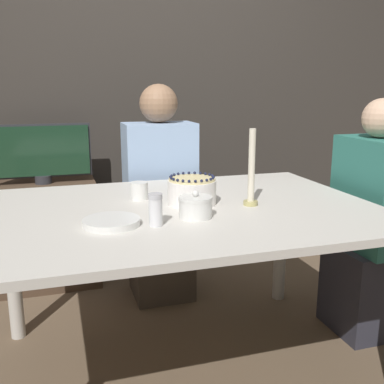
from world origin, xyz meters
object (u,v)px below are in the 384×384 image
Objects in this scene: sugar_bowl at (195,207)px; candle at (251,174)px; person_woman_floral at (371,235)px; tv_monitor at (41,153)px; cake at (192,191)px; sugar_shaker at (155,210)px; person_man_blue_shirt at (160,207)px.

sugar_bowl is 0.40× the size of candle.
person_woman_floral is 1.93m from tv_monitor.
sugar_bowl is at bearing -103.93° from cake.
sugar_bowl is 1.06m from person_woman_floral.
cake is 0.99m from person_woman_floral.
sugar_shaker is 0.10× the size of person_woman_floral.
sugar_bowl is 0.10× the size of person_man_blue_shirt.
sugar_bowl is 0.31m from candle.
candle is at bearing -22.09° from cake.
person_man_blue_shirt is 1.06× the size of person_woman_floral.
cake is 0.77m from person_man_blue_shirt.
candle is (0.23, -0.09, 0.08)m from cake.
cake is at bearing 87.77° from person_man_blue_shirt.
sugar_shaker is at bearing -73.39° from tv_monitor.
tv_monitor is (-0.62, 1.11, 0.04)m from cake.
sugar_shaker is at bearing -129.94° from cake.
sugar_bowl is 0.11× the size of person_woman_floral.
sugar_bowl is at bearing 18.98° from sugar_shaker.
tv_monitor is at bearing 125.23° from candle.
person_woman_floral is at bearing 142.52° from person_man_blue_shirt.
person_woman_floral reaches higher than tv_monitor.
cake is at bearing 91.32° from person_woman_floral.
sugar_shaker is 0.09× the size of person_man_blue_shirt.
person_woman_floral is (0.92, -0.70, -0.04)m from person_man_blue_shirt.
cake is 1.59× the size of sugar_bowl.
person_man_blue_shirt is at bearing -30.68° from tv_monitor.
tv_monitor is (-1.57, 1.09, 0.33)m from person_woman_floral.
person_woman_floral is at bearing 1.32° from cake.
sugar_shaker is 1.42m from tv_monitor.
candle reaches higher than cake.
person_woman_floral reaches higher than cake.
person_man_blue_shirt reaches higher than candle.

